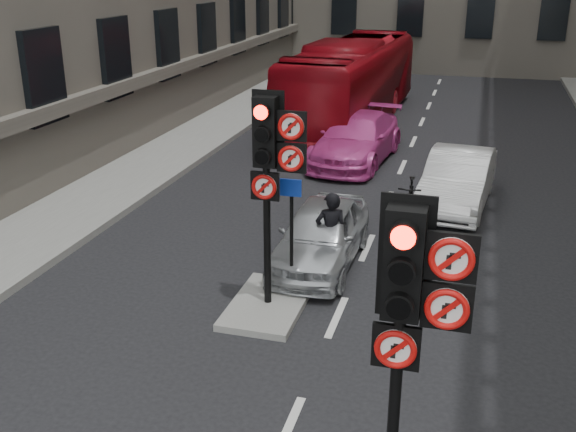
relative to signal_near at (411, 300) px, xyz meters
The scene contains 11 objects.
pavement_left 14.24m from the signal_near, 128.28° to the left, with size 3.00×50.00×0.16m, color gray.
centre_island 5.44m from the signal_near, 123.83° to the left, with size 1.20×2.00×0.12m, color gray.
signal_near is the anchor object (origin of this frame).
signal_far 4.77m from the signal_near, 123.02° to the left, with size 0.91×0.40×3.58m.
car_silver 6.71m from the signal_near, 110.42° to the left, with size 1.44×3.59×1.22m, color #AEB2B6.
car_white 10.27m from the signal_near, 89.20° to the left, with size 1.41×4.04×1.33m, color silver.
car_pink 13.67m from the signal_near, 102.26° to the left, with size 1.91×4.69×1.36m, color #CC3C93.
bus_red 18.56m from the signal_near, 102.42° to the left, with size 2.50×10.67×2.97m, color maroon.
motorcycle 8.78m from the signal_near, 95.45° to the left, with size 0.49×1.73×1.04m, color black.
motorcyclist 6.23m from the signal_near, 109.25° to the left, with size 0.59×0.38×1.61m, color black.
info_sign 5.13m from the signal_near, 118.47° to the left, with size 0.36×0.11×2.09m.
Camera 1 is at (1.91, -4.69, 5.55)m, focal length 42.00 mm.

